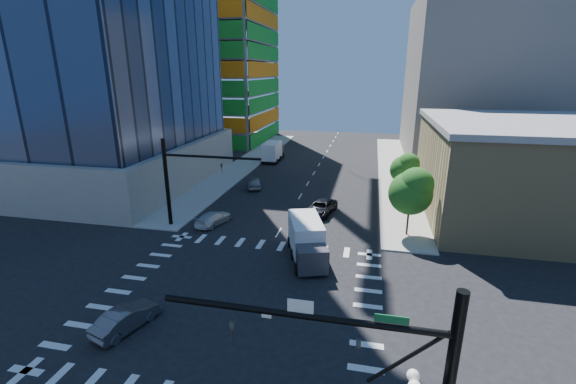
# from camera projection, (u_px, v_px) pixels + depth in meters

# --- Properties ---
(ground) EXTENTS (160.00, 160.00, 0.00)m
(ground) POSITION_uv_depth(u_px,v_px,m) (239.00, 299.00, 27.40)
(ground) COLOR black
(ground) RESTS_ON ground
(road_markings) EXTENTS (20.00, 20.00, 0.01)m
(road_markings) POSITION_uv_depth(u_px,v_px,m) (239.00, 299.00, 27.40)
(road_markings) COLOR silver
(road_markings) RESTS_ON ground
(sidewalk_ne) EXTENTS (5.00, 60.00, 0.15)m
(sidewalk_ne) POSITION_uv_depth(u_px,v_px,m) (394.00, 171.00, 62.14)
(sidewalk_ne) COLOR gray
(sidewalk_ne) RESTS_ON ground
(sidewalk_nw) EXTENTS (5.00, 60.00, 0.15)m
(sidewalk_nw) POSITION_uv_depth(u_px,v_px,m) (246.00, 163.00, 67.18)
(sidewalk_nw) COLOR gray
(sidewalk_nw) RESTS_ON ground
(construction_building) EXTENTS (25.16, 34.50, 70.60)m
(construction_building) POSITION_uv_depth(u_px,v_px,m) (209.00, 27.00, 83.24)
(construction_building) COLOR slate
(construction_building) RESTS_ON ground
(commercial_building) EXTENTS (20.50, 22.50, 10.60)m
(commercial_building) POSITION_uv_depth(u_px,v_px,m) (526.00, 170.00, 41.26)
(commercial_building) COLOR tan
(commercial_building) RESTS_ON ground
(bg_building_ne) EXTENTS (24.00, 30.00, 28.00)m
(bg_building_ne) POSITION_uv_depth(u_px,v_px,m) (480.00, 80.00, 69.00)
(bg_building_ne) COLOR slate
(bg_building_ne) RESTS_ON ground
(signal_mast_nw) EXTENTS (10.20, 0.40, 9.00)m
(signal_mast_nw) POSITION_uv_depth(u_px,v_px,m) (180.00, 176.00, 38.48)
(signal_mast_nw) COLOR black
(signal_mast_nw) RESTS_ON sidewalk_nw
(tree_south) EXTENTS (4.16, 4.16, 6.82)m
(tree_south) POSITION_uv_depth(u_px,v_px,m) (412.00, 190.00, 36.40)
(tree_south) COLOR #382316
(tree_south) RESTS_ON sidewalk_ne
(tree_north) EXTENTS (3.54, 3.52, 5.78)m
(tree_north) POSITION_uv_depth(u_px,v_px,m) (406.00, 168.00, 47.74)
(tree_north) COLOR #382316
(tree_north) RESTS_ON sidewalk_ne
(car_nb_far) EXTENTS (3.62, 5.90, 1.53)m
(car_nb_far) POSITION_uv_depth(u_px,v_px,m) (321.00, 208.00, 43.42)
(car_nb_far) COLOR black
(car_nb_far) RESTS_ON ground
(car_sb_near) EXTENTS (3.10, 5.02, 1.36)m
(car_sb_near) POSITION_uv_depth(u_px,v_px,m) (213.00, 218.00, 40.51)
(car_sb_near) COLOR white
(car_sb_near) RESTS_ON ground
(car_sb_mid) EXTENTS (3.15, 4.92, 1.56)m
(car_sb_mid) POSITION_uv_depth(u_px,v_px,m) (255.00, 183.00, 53.06)
(car_sb_mid) COLOR gray
(car_sb_mid) RESTS_ON ground
(car_sb_cross) EXTENTS (2.77, 4.69, 1.46)m
(car_sb_cross) POSITION_uv_depth(u_px,v_px,m) (126.00, 318.00, 24.03)
(car_sb_cross) COLOR #525257
(car_sb_cross) RESTS_ON ground
(box_truck_near) EXTENTS (4.58, 6.92, 3.35)m
(box_truck_near) POSITION_uv_depth(u_px,v_px,m) (307.00, 244.00, 32.60)
(box_truck_near) COLOR black
(box_truck_near) RESTS_ON ground
(box_truck_far) EXTENTS (2.90, 6.65, 3.47)m
(box_truck_far) POSITION_uv_depth(u_px,v_px,m) (273.00, 152.00, 69.04)
(box_truck_far) COLOR black
(box_truck_far) RESTS_ON ground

